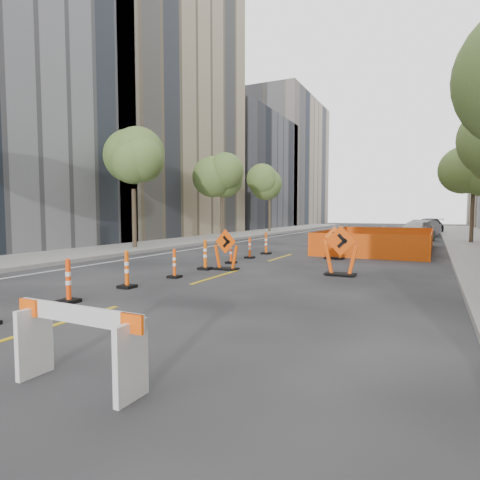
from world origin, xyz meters
The scene contains 24 objects.
ground_plane centered at (0.00, 0.00, 0.00)m, with size 140.00×140.00×0.00m, color black.
sidewalk_left centered at (-9.00, 12.00, 0.07)m, with size 4.00×90.00×0.15m, color gray.
bld_left_c centered at (-17.00, 20.80, 13.00)m, with size 12.00×18.00×26.00m, color tan.
bld_left_d centered at (-17.00, 39.20, 7.00)m, with size 12.00×16.00×14.00m, color #4C4C51.
bld_left_e centered at (-17.00, 55.60, 10.00)m, with size 12.00×20.00×20.00m, color gray.
tree_l_b centered at (-8.40, 10.00, 4.53)m, with size 2.80×2.80×5.95m.
tree_l_c centered at (-8.40, 20.00, 4.53)m, with size 2.80×2.80×5.95m.
tree_l_d centered at (-8.40, 30.00, 4.53)m, with size 2.80×2.80×5.95m.
tree_r_c centered at (8.40, 22.00, 4.53)m, with size 2.80×2.80×5.95m.
channelizer_2 centered at (-1.25, -0.66, 0.51)m, with size 0.40×0.40×1.02m, color #EC3E09, non-canonical shape.
channelizer_3 centered at (-1.28, 1.30, 0.51)m, with size 0.40×0.40×1.03m, color #E14F09, non-canonical shape.
channelizer_4 centered at (-1.10, 3.27, 0.46)m, with size 0.36×0.36×0.92m, color #E44909, non-canonical shape.
channelizer_5 centered at (-1.14, 5.23, 0.54)m, with size 0.43×0.43×1.09m, color #D75709, non-canonical shape.
channelizer_6 centered at (-1.10, 7.19, 0.48)m, with size 0.38×0.38×0.96m, color #D93C09, non-canonical shape.
channelizer_7 centered at (-1.16, 9.15, 0.48)m, with size 0.38×0.38×0.96m, color #D74209, non-canonical shape.
channelizer_8 centered at (-1.17, 11.11, 0.54)m, with size 0.43×0.43×1.09m, color #DA4C09, non-canonical shape.
chevron_sign_left centered at (-0.46, 5.53, 0.72)m, with size 0.96×0.58×1.45m, color #D54608, non-canonical shape.
chevron_sign_center centered at (2.31, 10.51, 0.71)m, with size 0.95×0.57×1.43m, color #F1540A, non-canonical shape.
chevron_sign_right centered at (3.51, 5.97, 0.81)m, with size 1.08×0.65×1.62m, color #D94309, non-canonical shape.
safety_fence centered at (3.58, 15.51, 0.55)m, with size 5.15×8.77×1.10m, color orange, non-canonical shape.
barricade_board centered at (2.47, -3.75, 0.49)m, with size 1.94×0.58×0.98m, color silver, non-canonical shape.
parked_car_near centered at (5.13, 24.12, 0.76)m, with size 1.79×4.44×1.51m, color #BABABC.
parked_car_mid centered at (5.35, 29.10, 0.71)m, with size 1.51×4.32×1.42m, color #A1A0A6.
parked_car_far centered at (5.83, 34.39, 0.73)m, with size 2.05×5.05×1.47m, color black.
Camera 1 is at (6.15, -7.07, 2.06)m, focal length 30.00 mm.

